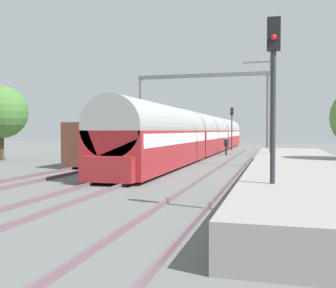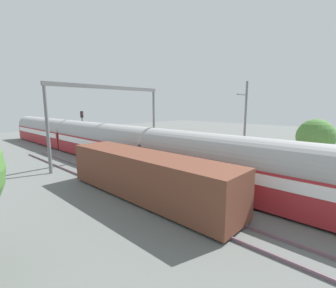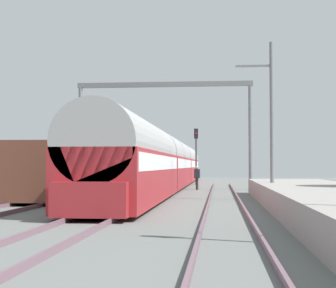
{
  "view_description": "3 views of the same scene",
  "coord_description": "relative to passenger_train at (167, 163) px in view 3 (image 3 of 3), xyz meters",
  "views": [
    {
      "loc": [
        6.85,
        -18.27,
        2.36
      ],
      "look_at": [
        0.0,
        7.36,
        1.46
      ],
      "focal_mm": 42.63,
      "sensor_mm": 36.0,
      "label": 1
    },
    {
      "loc": [
        -13.89,
        -1.16,
        5.87
      ],
      "look_at": [
        1.01,
        12.72,
        2.54
      ],
      "focal_mm": 25.26,
      "sensor_mm": 36.0,
      "label": 2
    },
    {
      "loc": [
        3.99,
        -19.01,
        1.77
      ],
      "look_at": [
        0.0,
        23.03,
        3.44
      ],
      "focal_mm": 57.67,
      "sensor_mm": 36.0,
      "label": 3
    }
  ],
  "objects": [
    {
      "name": "ground",
      "position": [
        0.0,
        -21.87,
        -1.97
      ],
      "size": [
        120.0,
        120.0,
        0.0
      ],
      "primitive_type": "plane",
      "color": "slate"
    },
    {
      "name": "track_west",
      "position": [
        0.0,
        -21.87,
        -1.89
      ],
      "size": [
        1.52,
        60.0,
        0.16
      ],
      "color": "#6F535F",
      "rests_on": "ground"
    },
    {
      "name": "track_east",
      "position": [
        4.24,
        -21.87,
        -1.89
      ],
      "size": [
        1.52,
        60.0,
        0.16
      ],
      "color": "#6F535F",
      "rests_on": "ground"
    },
    {
      "name": "platform",
      "position": [
        8.05,
        -19.87,
        -1.52
      ],
      "size": [
        4.4,
        28.0,
        0.9
      ],
      "color": "gray",
      "rests_on": "ground"
    },
    {
      "name": "passenger_train",
      "position": [
        0.0,
        0.0,
        0.0
      ],
      "size": [
        2.93,
        49.2,
        3.82
      ],
      "color": "maroon",
      "rests_on": "ground"
    },
    {
      "name": "freight_car",
      "position": [
        -4.24,
        -12.06,
        -0.5
      ],
      "size": [
        2.8,
        13.0,
        2.7
      ],
      "color": "brown",
      "rests_on": "ground"
    },
    {
      "name": "person_crossing",
      "position": [
        2.41,
        -1.98,
        -0.94
      ],
      "size": [
        0.44,
        0.31,
        1.73
      ],
      "rotation": [
        0.0,
        0.0,
        6.11
      ],
      "color": "#272727",
      "rests_on": "ground"
    },
    {
      "name": "railway_signal_far",
      "position": [
        1.92,
        7.9,
        1.29
      ],
      "size": [
        0.36,
        0.3,
        5.09
      ],
      "color": "#2D2D33",
      "rests_on": "ground"
    },
    {
      "name": "catenary_gantry",
      "position": [
        0.0,
        -1.89,
        3.69
      ],
      "size": [
        12.87,
        0.28,
        7.86
      ],
      "color": "slate",
      "rests_on": "ground"
    },
    {
      "name": "catenary_pole_east_mid",
      "position": [
        6.59,
        -13.5,
        2.18
      ],
      "size": [
        1.9,
        0.2,
        8.0
      ],
      "color": "slate",
      "rests_on": "ground"
    }
  ]
}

